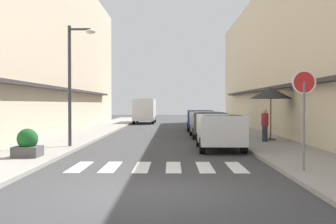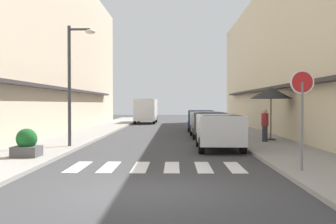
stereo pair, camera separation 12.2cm
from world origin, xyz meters
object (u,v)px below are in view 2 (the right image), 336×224
delivery_van (146,109)px  street_lamp (74,72)px  pedestrian_walking_near (265,125)px  planter_corner (27,144)px  round_street_sign (302,94)px  cafe_umbrella (271,93)px  parked_car_near (219,128)px  parked_car_mid (207,121)px  parked_car_far (201,118)px

delivery_van → street_lamp: street_lamp is taller
street_lamp → pedestrian_walking_near: street_lamp is taller
planter_corner → pedestrian_walking_near: 10.94m
round_street_sign → cafe_umbrella: 9.58m
parked_car_near → parked_car_mid: 6.31m
parked_car_mid → pedestrian_walking_near: bearing=-56.7°
parked_car_near → parked_car_far: same height
pedestrian_walking_near → parked_car_far: bearing=-148.9°
round_street_sign → pedestrian_walking_near: 8.66m
delivery_van → cafe_umbrella: bearing=-68.9°
delivery_van → cafe_umbrella: cafe_umbrella is taller
street_lamp → round_street_sign: bearing=-39.6°
cafe_umbrella → planter_corner: (-9.84, -6.65, -1.90)m
parked_car_near → delivery_van: (-4.65, 23.22, 0.49)m
parked_car_mid → parked_car_far: size_ratio=0.97×
street_lamp → planter_corner: (-0.76, -3.54, -2.72)m
delivery_van → round_street_sign: round_street_sign is taller
parked_car_mid → street_lamp: bearing=-136.2°
delivery_van → planter_corner: delivery_van is taller
cafe_umbrella → parked_car_mid: bearing=136.8°
round_street_sign → pedestrian_walking_near: (0.87, 8.53, -1.26)m
parked_car_mid → cafe_umbrella: (2.95, -2.77, 1.52)m
delivery_van → pedestrian_walking_near: bearing=-71.0°
parked_car_far → delivery_van: (-4.65, 11.05, 0.48)m
parked_car_near → parked_car_mid: bearing=90.0°
parked_car_near → round_street_sign: 6.27m
planter_corner → delivery_van: bearing=85.1°
parked_car_mid → pedestrian_walking_near: (2.45, -3.72, 0.01)m
delivery_van → planter_corner: (-2.24, -26.32, -0.86)m
street_lamp → parked_car_far: bearing=62.4°
street_lamp → planter_corner: size_ratio=5.31×
parked_car_far → street_lamp: (-6.13, -11.73, 2.34)m
round_street_sign → street_lamp: bearing=140.4°
parked_car_near → street_lamp: street_lamp is taller
parked_car_far → round_street_sign: 18.22m
parked_car_far → planter_corner: size_ratio=4.44×
round_street_sign → parked_car_far: bearing=95.0°
parked_car_mid → street_lamp: 8.80m
parked_car_near → delivery_van: bearing=101.3°
planter_corner → parked_car_far: bearing=65.7°
cafe_umbrella → round_street_sign: bearing=-98.3°
planter_corner → pedestrian_walking_near: pedestrian_walking_near is taller
delivery_van → pedestrian_walking_near: size_ratio=3.48×
planter_corner → parked_car_mid: bearing=53.8°
street_lamp → parked_car_near: bearing=-4.1°
parked_car_near → cafe_umbrella: 4.86m
round_street_sign → planter_corner: 9.07m
parked_car_near → parked_car_far: bearing=90.0°
parked_car_mid → cafe_umbrella: 4.32m
cafe_umbrella → pedestrian_walking_near: cafe_umbrella is taller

